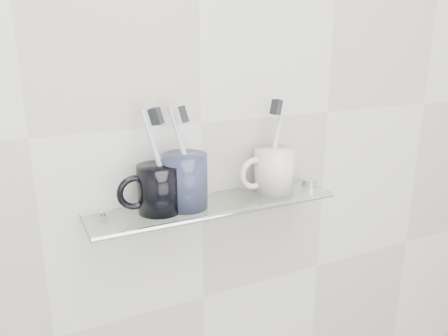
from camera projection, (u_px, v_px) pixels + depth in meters
wall_back at (201, 123)px, 0.88m from camera, size 2.50×0.00×2.50m
shelf_glass at (214, 205)px, 0.87m from camera, size 0.50×0.12×0.01m
shelf_rail at (227, 214)px, 0.82m from camera, size 0.50×0.01×0.01m
bracket_left at (103, 220)px, 0.82m from camera, size 0.02×0.03×0.02m
bracket_right at (289, 188)px, 1.00m from camera, size 0.02×0.03×0.02m
mug_left at (159, 189)px, 0.81m from camera, size 0.10×0.10×0.09m
mug_left_handle at (135, 192)px, 0.79m from camera, size 0.07×0.01×0.07m
toothbrush_left at (158, 160)px, 0.80m from camera, size 0.06×0.03×0.19m
bristles_left at (156, 116)px, 0.77m from camera, size 0.03×0.03×0.04m
mug_center at (185, 181)px, 0.83m from camera, size 0.10×0.10×0.11m
mug_center_handle at (161, 185)px, 0.81m from camera, size 0.08×0.01×0.08m
toothbrush_center at (185, 157)px, 0.82m from camera, size 0.05×0.05×0.19m
bristles_center at (184, 114)px, 0.80m from camera, size 0.02×0.03×0.03m
mug_right at (274, 171)px, 0.92m from camera, size 0.11×0.11×0.09m
mug_right_handle at (254, 173)px, 0.90m from camera, size 0.07×0.01×0.07m
toothbrush_right at (275, 146)px, 0.90m from camera, size 0.06×0.04×0.18m
bristles_right at (276, 107)px, 0.88m from camera, size 0.02×0.03×0.03m
chrome_cap at (309, 182)px, 0.97m from camera, size 0.03×0.03×0.01m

